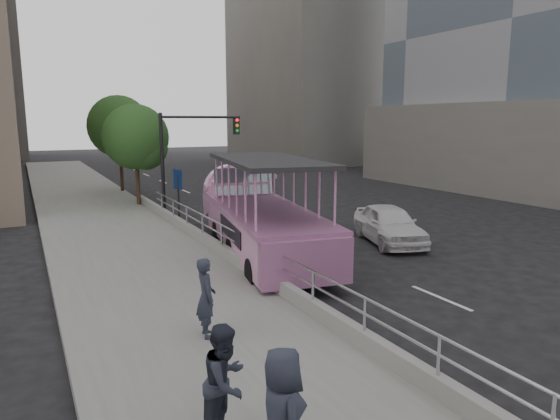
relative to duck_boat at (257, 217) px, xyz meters
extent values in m
plane|color=black|center=(1.41, -4.86, -1.33)|extent=(160.00, 160.00, 0.00)
cube|color=gray|center=(-4.34, 5.14, -1.18)|extent=(5.50, 80.00, 0.30)
cube|color=#969691|center=(-1.71, -2.86, -0.85)|extent=(0.24, 30.00, 0.36)
cylinder|color=silver|center=(-1.71, -12.86, -0.32)|extent=(0.07, 0.07, 0.70)
cylinder|color=silver|center=(-1.71, -10.86, -0.32)|extent=(0.07, 0.07, 0.70)
cylinder|color=silver|center=(-1.71, -8.86, -0.32)|extent=(0.07, 0.07, 0.70)
cylinder|color=silver|center=(-1.71, -6.86, -0.32)|extent=(0.07, 0.07, 0.70)
cylinder|color=silver|center=(-1.71, -4.86, -0.32)|extent=(0.07, 0.07, 0.70)
cylinder|color=silver|center=(-1.71, -2.86, -0.32)|extent=(0.07, 0.07, 0.70)
cylinder|color=silver|center=(-1.71, -0.86, -0.32)|extent=(0.07, 0.07, 0.70)
cylinder|color=silver|center=(-1.71, 1.14, -0.32)|extent=(0.07, 0.07, 0.70)
cylinder|color=silver|center=(-1.71, 3.14, -0.32)|extent=(0.07, 0.07, 0.70)
cylinder|color=silver|center=(-1.71, 5.14, -0.32)|extent=(0.07, 0.07, 0.70)
cylinder|color=silver|center=(-1.71, 7.14, -0.32)|extent=(0.07, 0.07, 0.70)
cylinder|color=silver|center=(-1.71, -2.86, -0.32)|extent=(0.06, 22.00, 0.06)
cylinder|color=silver|center=(-1.71, -2.86, 0.01)|extent=(0.06, 22.00, 0.06)
cylinder|color=black|center=(-1.87, -3.85, -0.86)|extent=(0.53, 0.98, 0.93)
cylinder|color=black|center=(0.37, -4.27, -0.86)|extent=(0.53, 0.98, 0.93)
cylinder|color=black|center=(-1.34, -1.00, -0.86)|extent=(0.53, 0.98, 0.93)
cylinder|color=black|center=(0.89, -1.42, -0.86)|extent=(0.53, 0.98, 0.93)
cylinder|color=black|center=(-0.82, 1.84, -0.86)|extent=(0.53, 0.98, 0.93)
cylinder|color=black|center=(1.42, 1.43, -0.86)|extent=(0.53, 0.98, 0.93)
cube|color=#DE8DC6|center=(-0.19, -1.01, -0.27)|extent=(4.09, 8.81, 1.29)
cube|color=#DE8DC6|center=(0.72, 3.87, -0.01)|extent=(2.89, 2.62, 1.62)
cylinder|color=#DE8DC6|center=(0.88, 4.74, 0.30)|extent=(2.52, 1.16, 2.43)
cube|color=#955784|center=(-0.99, -5.33, -0.27)|extent=(2.61, 0.83, 1.29)
cube|color=#955784|center=(-0.19, -1.01, 0.44)|extent=(4.27, 9.14, 0.12)
cube|color=#27272A|center=(-0.26, -1.42, 2.18)|extent=(3.94, 7.21, 0.14)
cube|color=gray|center=(0.39, 2.09, 1.07)|extent=(2.38, 0.64, 1.08)
cube|color=#DE8DC6|center=(0.47, 2.55, 0.76)|extent=(2.43, 1.43, 0.52)
imported|color=white|center=(5.24, -1.21, -0.56)|extent=(3.10, 4.84, 1.53)
imported|color=#2A2F3E|center=(-4.34, -6.86, -0.17)|extent=(0.47, 0.66, 1.71)
imported|color=#2A2F3E|center=(-5.24, -10.30, -0.16)|extent=(1.07, 1.03, 1.73)
imported|color=#2A2F3E|center=(-4.96, -11.49, -0.12)|extent=(0.67, 0.94, 1.81)
cylinder|color=black|center=(-1.46, 5.14, -0.10)|extent=(0.08, 0.08, 2.45)
cube|color=#0B204E|center=(-1.46, 5.14, 0.93)|extent=(0.24, 0.58, 0.88)
cube|color=white|center=(-1.43, 5.14, 0.93)|extent=(0.15, 0.37, 0.54)
cylinder|color=black|center=(-1.49, 7.64, 1.27)|extent=(0.18, 0.18, 5.20)
cylinder|color=black|center=(0.51, 7.64, 3.67)|extent=(4.20, 0.12, 0.12)
cube|color=black|center=(2.41, 7.64, 3.22)|extent=(0.28, 0.22, 0.85)
sphere|color=red|center=(2.41, 7.51, 3.52)|extent=(0.16, 0.16, 0.16)
cylinder|color=#3C251B|center=(-1.99, 11.14, 0.21)|extent=(0.22, 0.22, 3.08)
sphere|color=#2A5321|center=(-1.99, 11.14, 2.63)|extent=(3.52, 3.52, 3.52)
sphere|color=#2A5321|center=(-1.59, 10.84, 2.08)|extent=(2.42, 2.42, 2.42)
cylinder|color=#3C251B|center=(-1.79, 17.14, 0.41)|extent=(0.22, 0.22, 3.47)
sphere|color=#2A5321|center=(-1.79, 17.14, 3.14)|extent=(3.97, 3.97, 3.97)
sphere|color=#2A5321|center=(-1.39, 16.84, 2.52)|extent=(2.73, 2.73, 2.73)
cube|color=gray|center=(27.41, 37.14, 14.67)|extent=(20.00, 20.00, 32.00)
camera|label=1|loc=(-7.56, -16.44, 3.48)|focal=32.00mm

